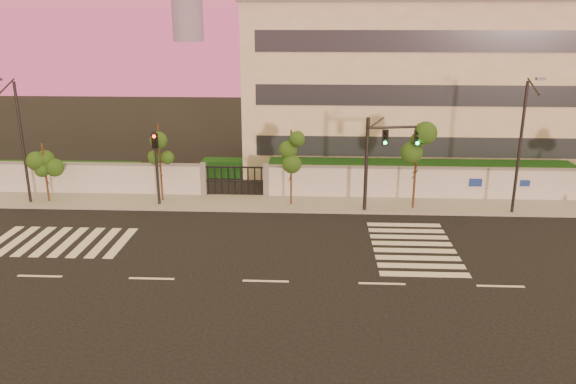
% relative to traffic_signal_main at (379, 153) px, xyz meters
% --- Properties ---
extents(ground, '(120.00, 120.00, 0.00)m').
position_rel_traffic_signal_main_xyz_m(ground, '(-5.72, -9.43, -3.54)').
color(ground, black).
rests_on(ground, ground).
extents(sidewalk, '(60.00, 3.00, 0.15)m').
position_rel_traffic_signal_main_xyz_m(sidewalk, '(-5.72, 1.07, -3.46)').
color(sidewalk, gray).
rests_on(sidewalk, ground).
extents(perimeter_wall, '(60.00, 0.36, 2.20)m').
position_rel_traffic_signal_main_xyz_m(perimeter_wall, '(-5.61, 2.57, -2.47)').
color(perimeter_wall, silver).
rests_on(perimeter_wall, ground).
extents(hedge_row, '(41.00, 4.25, 1.80)m').
position_rel_traffic_signal_main_xyz_m(hedge_row, '(-4.55, 5.31, -2.72)').
color(hedge_row, black).
rests_on(hedge_row, ground).
extents(institutional_building, '(24.40, 12.40, 12.25)m').
position_rel_traffic_signal_main_xyz_m(institutional_building, '(3.28, 12.56, 2.62)').
color(institutional_building, '#BFB8A1').
rests_on(institutional_building, ground).
extents(road_markings, '(57.00, 7.62, 0.02)m').
position_rel_traffic_signal_main_xyz_m(road_markings, '(-7.30, -5.67, -3.53)').
color(road_markings, silver).
rests_on(road_markings, ground).
extents(street_tree_b, '(1.47, 1.17, 3.76)m').
position_rel_traffic_signal_main_xyz_m(street_tree_b, '(-19.97, 0.73, -0.76)').
color(street_tree_b, '#382314').
rests_on(street_tree_b, ground).
extents(street_tree_c, '(1.30, 1.03, 4.93)m').
position_rel_traffic_signal_main_xyz_m(street_tree_c, '(-13.02, 1.24, 0.08)').
color(street_tree_c, '#382314').
rests_on(street_tree_c, ground).
extents(street_tree_d, '(1.40, 1.12, 4.69)m').
position_rel_traffic_signal_main_xyz_m(street_tree_d, '(-5.04, 0.81, -0.09)').
color(street_tree_d, '#382314').
rests_on(street_tree_d, ground).
extents(street_tree_e, '(1.64, 1.30, 5.17)m').
position_rel_traffic_signal_main_xyz_m(street_tree_e, '(2.21, 0.52, 0.27)').
color(street_tree_e, '#382314').
rests_on(street_tree_e, ground).
extents(traffic_signal_main, '(3.52, 0.79, 5.60)m').
position_rel_traffic_signal_main_xyz_m(traffic_signal_main, '(0.00, 0.00, 0.00)').
color(traffic_signal_main, black).
rests_on(traffic_signal_main, ground).
extents(traffic_signal_secondary, '(0.36, 0.35, 4.68)m').
position_rel_traffic_signal_main_xyz_m(traffic_signal_secondary, '(-13.04, 0.43, -0.57)').
color(traffic_signal_secondary, black).
rests_on(traffic_signal_secondary, ground).
extents(streetlight_west, '(0.46, 1.87, 7.78)m').
position_rel_traffic_signal_main_xyz_m(streetlight_west, '(-21.05, 0.33, 0.67)').
color(streetlight_west, black).
rests_on(streetlight_west, ground).
extents(streetlight_east, '(0.48, 1.93, 8.01)m').
position_rel_traffic_signal_main_xyz_m(streetlight_east, '(7.82, -0.17, 0.79)').
color(streetlight_east, black).
rests_on(streetlight_east, ground).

